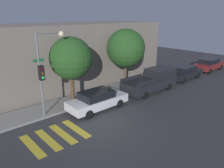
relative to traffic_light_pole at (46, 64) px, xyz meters
name	(u,v)px	position (x,y,z in m)	size (l,w,h in m)	color
ground_plane	(101,126)	(1.61, -3.37, -3.54)	(60.00, 60.00, 0.00)	#333335
sidewalk	(64,104)	(1.61, 0.98, -3.47)	(26.00, 2.31, 0.14)	gray
building_row	(35,59)	(1.61, 5.53, -0.72)	(26.00, 6.00, 5.64)	slate
crosswalk	(56,137)	(-1.00, -2.57, -3.53)	(3.11, 2.60, 0.00)	gold
traffic_light_pole	(46,64)	(0.00, 0.00, 0.00)	(2.17, 0.56, 5.51)	slate
sedan_near_corner	(97,100)	(2.97, -1.27, -2.81)	(4.37, 1.75, 1.38)	silver
pickup_truck	(152,81)	(9.03, -1.27, -2.63)	(5.23, 2.06, 1.82)	black
sedan_middle	(184,72)	(14.32, -1.27, -2.81)	(4.59, 1.80, 1.37)	black
sedan_far_end	(209,64)	(19.83, -1.27, -2.79)	(4.58, 1.82, 1.42)	maroon
tree_near_corner	(71,58)	(2.28, 0.81, -0.09)	(3.05, 3.05, 4.99)	#4C3823
tree_midblock	(126,48)	(7.80, 0.81, 0.07)	(3.36, 3.36, 5.29)	brown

